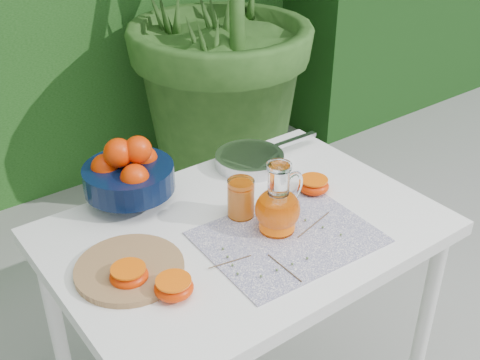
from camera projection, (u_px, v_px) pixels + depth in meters
white_table at (244, 250)px, 1.62m from camera, size 1.00×0.70×0.75m
placemat at (288, 237)px, 1.53m from camera, size 0.44×0.35×0.00m
cutting_board at (130, 269)px, 1.41m from camera, size 0.32×0.32×0.02m
fruit_bowl at (128, 172)px, 1.64m from camera, size 0.29×0.29×0.20m
juice_pitcher at (278, 207)px, 1.53m from camera, size 0.18×0.14×0.19m
juice_tumbler at (241, 199)px, 1.59m from camera, size 0.09×0.09×0.11m
saute_pan at (250, 159)px, 1.85m from camera, size 0.37×0.21×0.04m
orange_halves at (214, 244)px, 1.48m from camera, size 0.73×0.25×0.04m
thyme_sprigs at (279, 249)px, 1.48m from camera, size 0.39×0.23×0.01m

